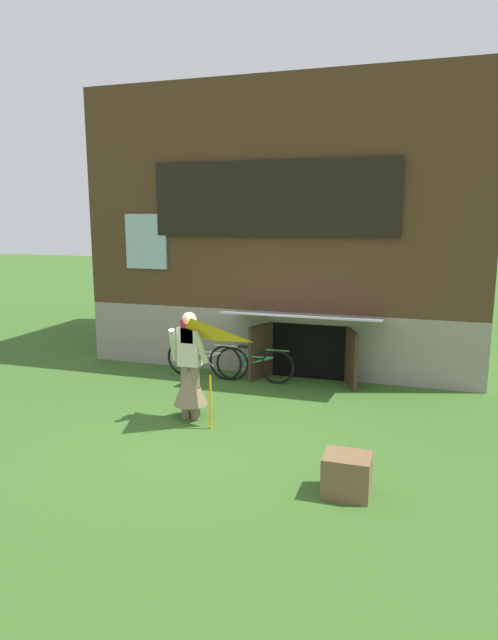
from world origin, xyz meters
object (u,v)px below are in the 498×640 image
(bicycle_silver, at_px, (204,360))
(person, at_px, (190,374))
(bicycle_green, at_px, (255,364))
(kite, at_px, (192,347))
(wooden_crate, at_px, (347,475))

(bicycle_silver, bearing_deg, person, -69.19)
(bicycle_green, bearing_deg, kite, -94.38)
(person, xyz_separation_m, kite, (0.29, -0.58, 0.58))
(person, bearing_deg, wooden_crate, -15.54)
(wooden_crate, bearing_deg, bicycle_silver, 131.16)
(bicycle_green, distance_m, wooden_crate, 4.37)
(bicycle_green, relative_size, wooden_crate, 2.90)
(bicycle_green, relative_size, bicycle_silver, 0.96)
(person, bearing_deg, kite, -46.93)
(person, distance_m, kite, 0.87)
(bicycle_green, distance_m, bicycle_silver, 1.02)
(bicycle_silver, height_order, wooden_crate, bicycle_silver)
(kite, xyz_separation_m, wooden_crate, (2.33, -1.05, -1.05))
(kite, distance_m, bicycle_silver, 2.99)
(person, xyz_separation_m, bicycle_silver, (-0.65, 2.10, -0.35))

